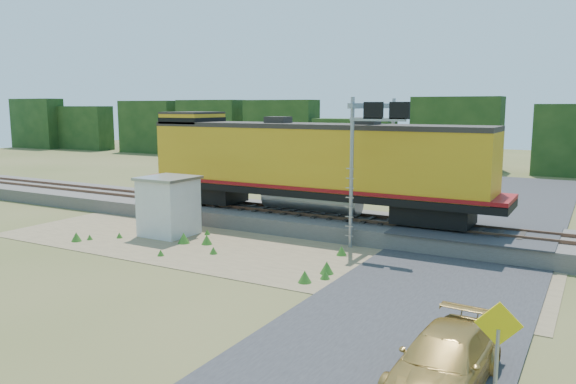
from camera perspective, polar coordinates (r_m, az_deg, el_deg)
The scene contains 12 objects.
ground at distance 24.35m, azimuth -0.92°, elevation -6.75°, with size 140.00×140.00×0.00m, color #475123.
ballast at distance 29.44m, azimuth 4.99°, elevation -3.26°, with size 70.00×5.00×0.80m, color slate.
rails at distance 29.35m, azimuth 5.00°, elevation -2.34°, with size 70.00×1.54×0.16m.
dirt_shoulder at distance 25.78m, azimuth -4.22°, elevation -5.86°, with size 26.00×8.00×0.03m, color #8C7754.
road at distance 22.48m, azimuth 15.84°, elevation -8.18°, with size 7.00×66.00×0.86m.
tree_line_north at distance 59.54m, azimuth 17.93°, elevation 5.02°, with size 130.00×3.00×6.50m.
weed_clumps at distance 26.31m, azimuth -7.44°, elevation -5.65°, with size 15.00×6.20×0.56m, color #2C631C, non-canonical shape.
locomotive at distance 29.75m, azimuth 1.87°, elevation 2.99°, with size 20.16×3.08×5.20m.
shed at distance 28.90m, azimuth -12.02°, elevation -1.39°, with size 2.56×2.56×3.00m.
signal_gantry at distance 27.35m, azimuth 8.97°, elevation 5.88°, with size 2.74×6.20×6.90m.
road_sign at distance 12.37m, azimuth 20.48°, elevation -14.74°, with size 0.91×0.25×2.68m.
car at distance 14.05m, azimuth 15.60°, elevation -16.15°, with size 1.86×4.57×1.33m, color #AF8A41.
Camera 1 is at (11.85, -20.25, 6.50)m, focal length 35.00 mm.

